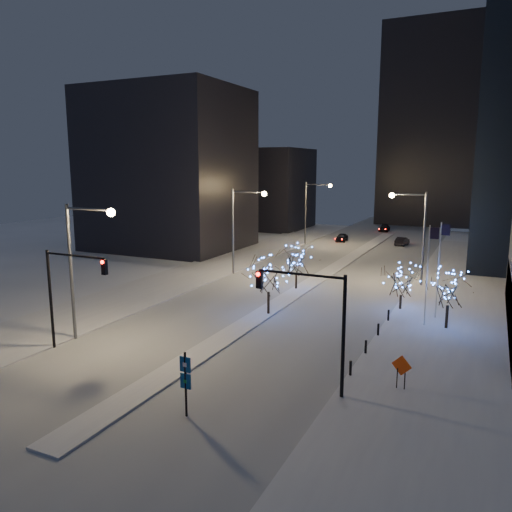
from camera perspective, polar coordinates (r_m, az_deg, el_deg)
The scene contains 25 objects.
ground at distance 32.23m, azimuth -9.55°, elevation -12.98°, with size 160.00×160.00×0.00m, color white.
road at distance 62.88m, azimuth 8.94°, elevation -1.44°, with size 20.00×130.00×0.02m, color #A6ACB5.
median at distance 58.18m, azimuth 7.54°, elevation -2.29°, with size 2.00×80.00×0.15m, color silver.
east_sidewalk at distance 45.95m, azimuth 21.72°, elevation -6.35°, with size 10.00×90.00×0.15m, color silver.
west_sidewalk at distance 55.50m, azimuth -9.67°, elevation -2.96°, with size 8.00×90.00×0.15m, color silver.
filler_west_near at distance 78.47m, azimuth -9.98°, elevation 9.66°, with size 22.00×18.00×24.00m, color black.
filler_west_far at distance 103.68m, azimuth 0.69°, elevation 7.72°, with size 18.00×16.00×16.00m, color black.
horizon_block at distance 116.98m, azimuth 20.39°, elevation 13.76°, with size 24.00×14.00×42.00m, color black.
street_lamp_w_near at distance 37.47m, azimuth -19.38°, elevation 0.24°, with size 4.40×0.56×10.00m.
street_lamp_w_mid at distance 57.76m, azimuth -1.73°, elevation 4.17°, with size 4.40×0.56×10.00m.
street_lamp_w_far at distance 80.74m, azimuth 6.41°, elevation 5.85°, with size 4.40×0.56×10.00m.
street_lamp_east at distance 54.96m, azimuth 17.76°, elevation 3.32°, with size 3.90×0.56×10.00m.
traffic_signal_west at distance 36.09m, azimuth -20.88°, elevation -3.04°, with size 5.26×0.43×7.00m.
traffic_signal_east at distance 27.61m, azimuth 6.89°, elevation -6.40°, with size 5.26×0.43×7.00m.
flagpoles at distance 42.31m, azimuth 19.69°, elevation -1.02°, with size 1.35×2.60×8.00m.
bollards at distance 36.88m, azimuth 13.15°, elevation -9.07°, with size 0.16×12.16×0.90m.
car_near at distance 85.53m, azimuth 9.77°, elevation 2.10°, with size 1.62×4.02×1.37m, color black.
car_mid at distance 83.57m, azimuth 16.36°, elevation 1.63°, with size 1.42×4.08×1.35m, color black.
car_far at distance 100.60m, azimuth 14.46°, elevation 3.11°, with size 1.82×4.49×1.30m, color black.
holiday_tree_median_near at distance 42.29m, azimuth 1.44°, elevation -2.25°, with size 4.30×4.30×5.05m.
holiday_tree_median_far at distance 51.20m, azimuth 4.64°, elevation -0.63°, with size 3.68×3.68×4.43m.
holiday_tree_plaza_near at distance 41.33m, azimuth 21.16°, elevation -3.59°, with size 3.88×3.88×4.63m.
holiday_tree_plaza_far at distance 45.69m, azimuth 16.30°, elevation -2.81°, with size 4.32×4.32×3.95m.
wayfinding_sign at distance 26.14m, azimuth -8.06°, elevation -13.58°, with size 0.62×0.12×3.46m.
construction_sign at distance 30.04m, azimuth 16.29°, elevation -12.25°, with size 1.18×0.35×2.00m.
Camera 1 is at (17.20, -24.14, 12.66)m, focal length 35.00 mm.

